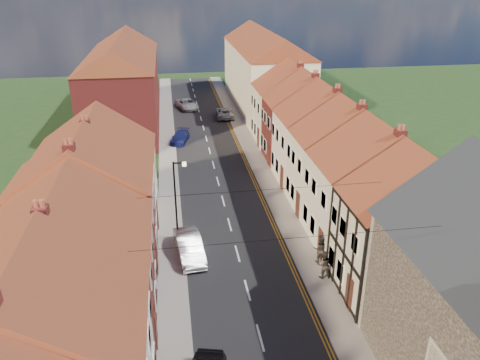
# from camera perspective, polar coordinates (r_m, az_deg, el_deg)

# --- Properties ---
(road) EXTENTS (7.00, 90.00, 0.02)m
(road) POSITION_cam_1_polar(r_m,az_deg,el_deg) (42.35, -2.71, -0.16)
(road) COLOR black
(road) RESTS_ON ground
(pavement_left) EXTENTS (1.80, 90.00, 0.12)m
(pavement_left) POSITION_cam_1_polar(r_m,az_deg,el_deg) (42.15, -8.67, -0.47)
(pavement_left) COLOR gray
(pavement_left) RESTS_ON ground
(pavement_right) EXTENTS (1.80, 90.00, 0.12)m
(pavement_right) POSITION_cam_1_polar(r_m,az_deg,el_deg) (42.96, 3.13, 0.27)
(pavement_right) COLOR gray
(pavement_right) RESTS_ON ground
(cottage_r_tudor) EXTENTS (8.30, 5.20, 9.00)m
(cottage_r_tudor) POSITION_cam_1_polar(r_m,az_deg,el_deg) (28.04, 20.53, -5.02)
(cottage_r_tudor) COLOR beige
(cottage_r_tudor) RESTS_ON ground
(cottage_r_white_near) EXTENTS (8.30, 6.00, 9.00)m
(cottage_r_white_near) POSITION_cam_1_polar(r_m,az_deg,el_deg) (32.32, 16.18, -0.48)
(cottage_r_white_near) COLOR beige
(cottage_r_white_near) RESTS_ON ground
(cottage_r_cream_mid) EXTENTS (8.30, 5.20, 9.00)m
(cottage_r_cream_mid) POSITION_cam_1_polar(r_m,az_deg,el_deg) (36.87, 12.83, 2.98)
(cottage_r_cream_mid) COLOR beige
(cottage_r_cream_mid) RESTS_ON ground
(cottage_r_pink) EXTENTS (8.30, 6.00, 9.00)m
(cottage_r_pink) POSITION_cam_1_polar(r_m,az_deg,el_deg) (41.64, 10.22, 5.64)
(cottage_r_pink) COLOR #FEE7C9
(cottage_r_pink) RESTS_ON ground
(cottage_r_white_far) EXTENTS (8.30, 5.20, 9.00)m
(cottage_r_white_far) POSITION_cam_1_polar(r_m,az_deg,el_deg) (46.54, 8.14, 7.75)
(cottage_r_white_far) COLOR maroon
(cottage_r_white_far) RESTS_ON ground
(cottage_r_cream_far) EXTENTS (8.30, 6.00, 9.00)m
(cottage_r_cream_far) POSITION_cam_1_polar(r_m,az_deg,el_deg) (51.54, 6.44, 9.43)
(cottage_r_cream_far) COLOR beige
(cottage_r_cream_far) RESTS_ON ground
(cottage_l_cream) EXTENTS (8.30, 6.30, 9.10)m
(cottage_l_cream) POSITION_cam_1_polar(r_m,az_deg,el_deg) (19.74, -23.57, -19.07)
(cottage_l_cream) COLOR silver
(cottage_l_cream) RESTS_ON ground
(cottage_l_white) EXTENTS (8.30, 6.90, 8.80)m
(cottage_l_white) POSITION_cam_1_polar(r_m,az_deg,el_deg) (24.77, -20.20, -9.31)
(cottage_l_white) COLOR maroon
(cottage_l_white) RESTS_ON ground
(cottage_l_brick_mid) EXTENTS (8.30, 5.70, 9.10)m
(cottage_l_brick_mid) POSITION_cam_1_polar(r_m,az_deg,el_deg) (29.91, -18.27, -2.68)
(cottage_l_brick_mid) COLOR maroon
(cottage_l_brick_mid) RESTS_ON ground
(cottage_l_pink) EXTENTS (8.30, 6.30, 8.80)m
(cottage_l_pink) POSITION_cam_1_polar(r_m,az_deg,el_deg) (35.21, -16.94, 1.30)
(cottage_l_pink) COLOR #FEE7C9
(cottage_l_pink) RESTS_ON ground
(block_right_far) EXTENTS (8.30, 24.20, 10.50)m
(block_right_far) POSITION_cam_1_polar(r_m,az_deg,el_deg) (65.90, 3.01, 13.49)
(block_right_far) COLOR beige
(block_right_far) RESTS_ON ground
(block_left_far) EXTENTS (8.30, 24.20, 10.50)m
(block_left_far) POSITION_cam_1_polar(r_m,az_deg,el_deg) (59.90, -14.06, 11.75)
(block_left_far) COLOR maroon
(block_left_far) RESTS_ON ground
(lamppost) EXTENTS (0.88, 0.15, 6.00)m
(lamppost) POSITION_cam_1_polar(r_m,az_deg,el_deg) (31.61, -7.72, -2.13)
(lamppost) COLOR black
(lamppost) RESTS_ON pavement_left
(car_mid) EXTENTS (2.08, 4.66, 1.49)m
(car_mid) POSITION_cam_1_polar(r_m,az_deg,el_deg) (31.37, -6.20, -8.12)
(car_mid) COLOR #B4B6BD
(car_mid) RESTS_ON ground
(car_far) EXTENTS (2.56, 4.21, 1.14)m
(car_far) POSITION_cam_1_polar(r_m,az_deg,el_deg) (52.41, -7.33, 5.18)
(car_far) COLOR navy
(car_far) RESTS_ON ground
(car_distant) EXTENTS (3.32, 5.20, 1.33)m
(car_distant) POSITION_cam_1_polar(r_m,az_deg,el_deg) (65.60, -6.47, 9.18)
(car_distant) COLOR #B8B9C0
(car_distant) RESTS_ON ground
(pedestrian_right) EXTENTS (0.92, 0.74, 1.84)m
(pedestrian_right) POSITION_cam_1_polar(r_m,az_deg,el_deg) (29.41, 10.19, -10.11)
(pedestrian_right) COLOR #292520
(pedestrian_right) RESTS_ON pavement_right
(car_distant_b) EXTENTS (2.36, 4.81, 1.31)m
(car_distant_b) POSITION_cam_1_polar(r_m,az_deg,el_deg) (61.17, -1.87, 8.21)
(car_distant_b) COLOR #ACAFB4
(car_distant_b) RESTS_ON ground
(pedestrian_right_b) EXTENTS (1.11, 0.98, 1.92)m
(pedestrian_right_b) POSITION_cam_1_polar(r_m,az_deg,el_deg) (30.78, 9.76, -8.30)
(pedestrian_right_b) COLOR #2A2522
(pedestrian_right_b) RESTS_ON pavement_right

